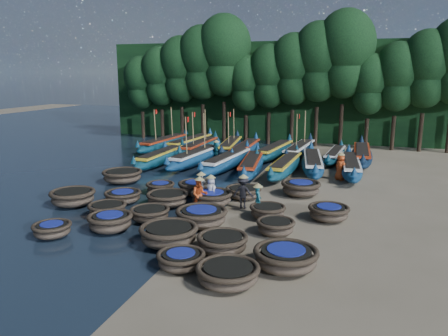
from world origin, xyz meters
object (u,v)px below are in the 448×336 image
(coracle_19, at_px, (329,212))
(coracle_15, at_px, (123,196))
(coracle_18, at_px, (268,211))
(fisherman_1, at_px, (258,198))
(coracle_14, at_px, (276,226))
(long_boat_5, at_px, (251,165))
(coracle_5, at_px, (52,229))
(long_boat_9, at_px, (164,143))
(coracle_12, at_px, (150,214))
(long_boat_11, at_px, (199,147))
(long_boat_6, at_px, (285,166))
(long_boat_15, at_px, (299,150))
(coracle_8, at_px, (222,243))
(long_boat_3, at_px, (196,157))
(fisherman_6, at_px, (340,166))
(coracle_20, at_px, (122,176))
(coracle_17, at_px, (212,198))
(coracle_4, at_px, (228,274))
(long_boat_16, at_px, (335,155))
(coracle_11, at_px, (107,209))
(coracle_21, at_px, (160,187))
(coracle_3, at_px, (181,259))
(fisherman_3, at_px, (243,192))
(long_boat_14, at_px, (275,151))
(fisherman_4, at_px, (201,187))
(coracle_24, at_px, (301,188))
(coracle_13, at_px, (202,216))
(long_boat_17, at_px, (362,155))
(long_boat_10, at_px, (190,143))
(long_boat_7, at_px, (313,163))
(coracle_23, at_px, (244,192))
(coracle_22, at_px, (195,187))
(long_boat_2, at_px, (161,157))
(coracle_16, at_px, (167,198))
(fisherman_5, at_px, (216,151))
(coracle_10, at_px, (73,197))
(fisherman_2, at_px, (200,194))
(coracle_6, at_px, (110,222))
(fisherman_0, at_px, (211,189))
(coracle_9, at_px, (286,258))

(coracle_19, bearing_deg, coracle_15, -177.80)
(coracle_18, bearing_deg, fisherman_1, 140.97)
(coracle_14, height_order, long_boat_5, long_boat_5)
(coracle_5, relative_size, long_boat_9, 0.21)
(coracle_12, bearing_deg, long_boat_11, 103.22)
(long_boat_6, bearing_deg, long_boat_15, 92.03)
(coracle_8, xyz_separation_m, long_boat_6, (-0.03, 14.31, 0.14))
(coracle_14, distance_m, fisherman_1, 2.95)
(long_boat_6, distance_m, long_boat_9, 13.82)
(long_boat_3, bearing_deg, fisherman_6, -2.74)
(coracle_8, height_order, coracle_19, coracle_8)
(coracle_20, bearing_deg, long_boat_3, 69.17)
(long_boat_6, bearing_deg, coracle_17, -103.07)
(coracle_4, height_order, long_boat_6, long_boat_6)
(coracle_15, height_order, coracle_20, coracle_20)
(long_boat_15, relative_size, long_boat_16, 1.20)
(coracle_11, bearing_deg, long_boat_5, 69.08)
(coracle_18, distance_m, coracle_21, 7.39)
(coracle_3, xyz_separation_m, coracle_5, (-6.50, 1.16, 0.00))
(coracle_21, relative_size, fisherman_3, 0.97)
(long_boat_14, bearing_deg, coracle_3, -80.41)
(long_boat_3, xyz_separation_m, fisherman_4, (3.83, -8.97, 0.26))
(coracle_19, distance_m, coracle_24, 4.33)
(long_boat_11, bearing_deg, fisherman_1, -58.59)
(coracle_17, relative_size, coracle_21, 1.39)
(coracle_11, bearing_deg, coracle_3, -36.54)
(coracle_13, height_order, fisherman_4, fisherman_4)
(long_boat_17, bearing_deg, long_boat_10, 174.19)
(coracle_11, xyz_separation_m, long_boat_7, (8.42, 13.32, 0.21))
(coracle_17, relative_size, coracle_19, 1.13)
(coracle_18, relative_size, long_boat_9, 0.22)
(coracle_13, relative_size, coracle_23, 1.13)
(coracle_22, distance_m, coracle_24, 6.07)
(long_boat_2, bearing_deg, coracle_16, -61.58)
(fisherman_5, bearing_deg, coracle_11, 157.58)
(long_boat_5, height_order, fisherman_6, fisherman_6)
(coracle_20, distance_m, fisherman_5, 9.30)
(coracle_10, relative_size, fisherman_1, 1.44)
(coracle_21, height_order, long_boat_15, long_boat_15)
(coracle_14, relative_size, coracle_16, 0.72)
(long_boat_2, bearing_deg, coracle_12, -65.65)
(coracle_3, distance_m, fisherman_2, 6.83)
(coracle_6, bearing_deg, long_boat_9, 108.83)
(fisherman_5, bearing_deg, coracle_22, 171.66)
(coracle_15, distance_m, fisherman_0, 4.83)
(fisherman_3, bearing_deg, coracle_9, 120.08)
(coracle_13, bearing_deg, coracle_3, -79.01)
(coracle_18, relative_size, fisherman_3, 1.02)
(coracle_14, bearing_deg, coracle_13, 179.54)
(fisherman_2, bearing_deg, coracle_3, -99.36)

